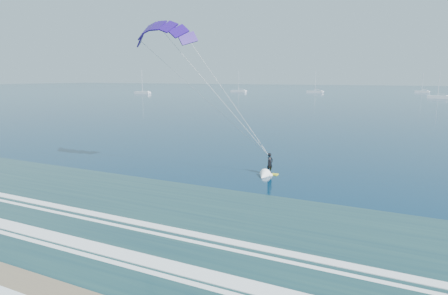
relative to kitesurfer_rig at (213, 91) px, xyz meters
name	(u,v)px	position (x,y,z in m)	size (l,w,h in m)	color
kitesurfer_rig	(213,91)	(0.00, 0.00, 0.00)	(14.22, 6.70, 15.21)	yellow
sailboat_0	(142,92)	(-121.03, 143.16, -7.22)	(9.63, 2.40, 12.97)	silver
sailboat_1	(239,91)	(-83.64, 187.44, -7.22)	(9.68, 2.40, 13.15)	silver
sailboat_2	(315,92)	(-39.93, 197.47, -7.22)	(9.33, 2.40, 12.50)	silver
sailboat_3	(438,97)	(21.95, 161.55, -7.23)	(8.11, 2.40, 11.33)	silver
sailboat_7	(422,92)	(15.03, 224.60, -7.22)	(7.39, 2.40, 11.41)	silver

